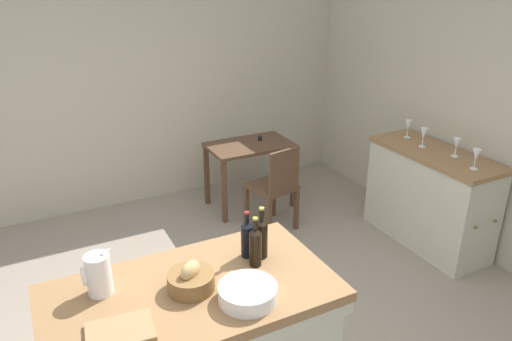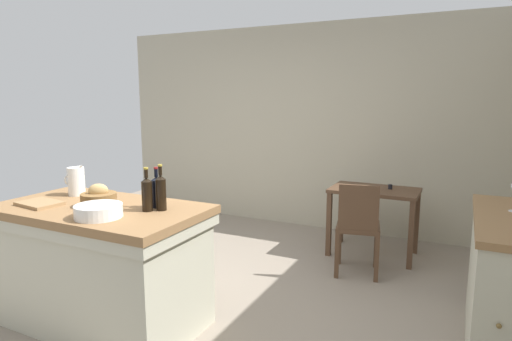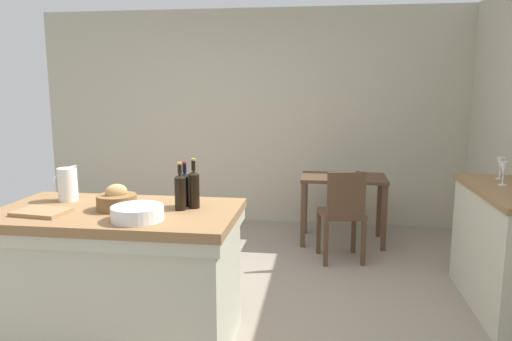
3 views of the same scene
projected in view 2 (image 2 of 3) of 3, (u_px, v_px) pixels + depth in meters
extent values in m
plane|color=gray|center=(191.00, 306.00, 3.49)|extent=(6.76, 6.76, 0.00)
cube|color=#B2AA93|center=(303.00, 127.00, 5.58)|extent=(5.32, 0.12, 2.60)
cube|color=olive|center=(99.00, 210.00, 3.08)|extent=(1.54, 0.85, 0.06)
cube|color=#BCBAA3|center=(100.00, 219.00, 3.09)|extent=(1.52, 0.83, 0.08)
cube|color=#BCBAA3|center=(103.00, 270.00, 3.16)|extent=(1.46, 0.77, 0.85)
sphere|color=brown|center=(499.00, 326.00, 2.25)|extent=(0.03, 0.03, 0.03)
cube|color=#513826|center=(375.00, 190.00, 4.53)|extent=(0.90, 0.57, 0.04)
cube|color=#513826|center=(329.00, 224.00, 4.56)|extent=(0.05, 0.05, 0.69)
cube|color=#513826|center=(411.00, 235.00, 4.19)|extent=(0.05, 0.05, 0.69)
cube|color=#513826|center=(341.00, 213.00, 4.99)|extent=(0.05, 0.05, 0.69)
cube|color=#513826|center=(417.00, 223.00, 4.63)|extent=(0.05, 0.05, 0.69)
cylinder|color=black|center=(390.00, 187.00, 4.50)|extent=(0.04, 0.04, 0.05)
cube|color=#513826|center=(358.00, 227.00, 4.09)|extent=(0.47, 0.47, 0.04)
cube|color=#513826|center=(359.00, 208.00, 3.88)|extent=(0.36, 0.10, 0.42)
cube|color=#513826|center=(376.00, 246.00, 4.26)|extent=(0.05, 0.05, 0.44)
cube|color=#513826|center=(339.00, 243.00, 4.35)|extent=(0.05, 0.05, 0.44)
cube|color=#513826|center=(377.00, 259.00, 3.91)|extent=(0.05, 0.05, 0.44)
cube|color=#513826|center=(337.00, 255.00, 4.00)|extent=(0.05, 0.05, 0.44)
cylinder|color=white|center=(76.00, 181.00, 3.41)|extent=(0.13, 0.13, 0.23)
cone|color=white|center=(81.00, 167.00, 3.36)|extent=(0.07, 0.04, 0.06)
torus|color=white|center=(70.00, 179.00, 3.44)|extent=(0.02, 0.10, 0.10)
cylinder|color=white|center=(99.00, 211.00, 2.78)|extent=(0.31, 0.31, 0.08)
cylinder|color=brown|center=(99.00, 200.00, 3.07)|extent=(0.25, 0.25, 0.09)
ellipsoid|color=tan|center=(98.00, 190.00, 3.06)|extent=(0.16, 0.14, 0.10)
cube|color=#99754C|center=(40.00, 203.00, 3.10)|extent=(0.33, 0.25, 0.02)
cylinder|color=black|center=(161.00, 195.00, 2.95)|extent=(0.07, 0.07, 0.22)
cone|color=black|center=(160.00, 177.00, 2.93)|extent=(0.07, 0.07, 0.03)
cylinder|color=black|center=(160.00, 170.00, 2.92)|extent=(0.03, 0.03, 0.08)
cylinder|color=#B29933|center=(160.00, 165.00, 2.91)|extent=(0.03, 0.03, 0.01)
cylinder|color=black|center=(157.00, 194.00, 3.02)|extent=(0.07, 0.07, 0.20)
cone|color=black|center=(156.00, 179.00, 3.00)|extent=(0.07, 0.07, 0.02)
cylinder|color=black|center=(156.00, 172.00, 2.99)|extent=(0.03, 0.03, 0.07)
cylinder|color=maroon|center=(156.00, 168.00, 2.99)|extent=(0.03, 0.03, 0.01)
cylinder|color=black|center=(147.00, 196.00, 2.93)|extent=(0.07, 0.07, 0.21)
cone|color=black|center=(146.00, 180.00, 2.91)|extent=(0.07, 0.07, 0.02)
cylinder|color=black|center=(146.00, 173.00, 2.90)|extent=(0.03, 0.03, 0.07)
cylinder|color=#B29933|center=(146.00, 168.00, 2.89)|extent=(0.03, 0.03, 0.01)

